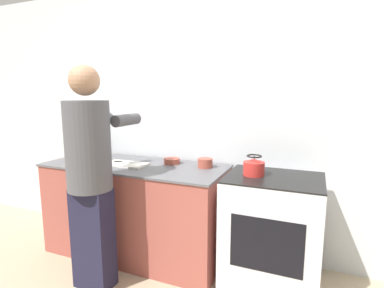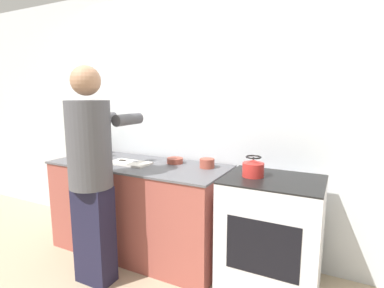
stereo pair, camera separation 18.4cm
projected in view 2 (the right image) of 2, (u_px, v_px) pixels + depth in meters
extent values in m
plane|color=tan|center=(155.00, 279.00, 2.51)|extent=(12.00, 12.00, 0.00)
cube|color=silver|center=(194.00, 118.00, 2.95)|extent=(8.00, 0.05, 2.60)
cube|color=#9E4C42|center=(140.00, 208.00, 2.92)|extent=(1.70, 0.68, 0.87)
cube|color=#56565B|center=(138.00, 164.00, 2.84)|extent=(1.72, 0.70, 0.02)
cube|color=silver|center=(271.00, 237.00, 2.31)|extent=(0.72, 0.59, 0.90)
cube|color=black|center=(274.00, 179.00, 2.23)|extent=(0.72, 0.59, 0.01)
cube|color=black|center=(262.00, 248.00, 2.04)|extent=(0.50, 0.01, 0.40)
cube|color=#1D1C33|center=(94.00, 235.00, 2.43)|extent=(0.30, 0.19, 0.81)
cylinder|color=#4C4C51|center=(89.00, 145.00, 2.31)|extent=(0.34, 0.34, 0.68)
sphere|color=#A87A5B|center=(86.00, 81.00, 2.23)|extent=(0.22, 0.22, 0.22)
cylinder|color=#4C4C51|center=(102.00, 118.00, 2.61)|extent=(0.09, 0.30, 0.09)
cylinder|color=#4C4C51|center=(128.00, 119.00, 2.48)|extent=(0.09, 0.30, 0.09)
cube|color=silver|center=(130.00, 163.00, 2.82)|extent=(0.40, 0.21, 0.02)
cube|color=silver|center=(132.00, 161.00, 2.85)|extent=(0.13, 0.06, 0.01)
cube|color=black|center=(123.00, 160.00, 2.88)|extent=(0.08, 0.04, 0.01)
cylinder|color=red|center=(253.00, 170.00, 2.28)|extent=(0.16, 0.16, 0.11)
cone|color=red|center=(253.00, 161.00, 2.27)|extent=(0.13, 0.13, 0.03)
sphere|color=black|center=(253.00, 158.00, 2.26)|extent=(0.02, 0.02, 0.02)
torus|color=black|center=(254.00, 157.00, 2.26)|extent=(0.12, 0.12, 0.01)
cylinder|color=#9E4738|center=(207.00, 163.00, 2.67)|extent=(0.13, 0.13, 0.08)
cylinder|color=#9E4738|center=(175.00, 161.00, 2.85)|extent=(0.15, 0.15, 0.05)
cylinder|color=#756047|center=(96.00, 147.00, 3.31)|extent=(0.15, 0.15, 0.15)
cylinder|color=#28231E|center=(95.00, 139.00, 3.29)|extent=(0.16, 0.16, 0.01)
cube|color=maroon|center=(94.00, 156.00, 3.09)|extent=(0.19, 0.22, 0.04)
cube|color=maroon|center=(93.00, 153.00, 3.08)|extent=(0.23, 0.23, 0.03)
cube|color=#2D663D|center=(94.00, 149.00, 3.08)|extent=(0.20, 0.26, 0.05)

